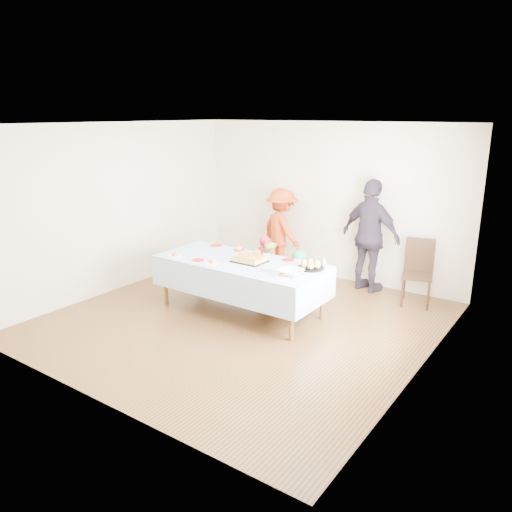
{
  "coord_description": "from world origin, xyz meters",
  "views": [
    {
      "loc": [
        3.92,
        -5.25,
        2.84
      ],
      "look_at": [
        0.02,
        0.3,
        0.88
      ],
      "focal_mm": 35.0,
      "sensor_mm": 36.0,
      "label": 1
    }
  ],
  "objects_px": {
    "dining_chair": "(418,268)",
    "birthday_cake": "(250,259)",
    "party_table": "(241,264)",
    "adult_left": "(282,231)"
  },
  "relations": [
    {
      "from": "dining_chair",
      "to": "birthday_cake",
      "type": "bearing_deg",
      "value": -150.99
    },
    {
      "from": "party_table",
      "to": "adult_left",
      "type": "relative_size",
      "value": 1.62
    },
    {
      "from": "party_table",
      "to": "adult_left",
      "type": "distance_m",
      "value": 2.01
    },
    {
      "from": "party_table",
      "to": "adult_left",
      "type": "xyz_separation_m",
      "value": [
        -0.52,
        1.94,
        0.05
      ]
    },
    {
      "from": "party_table",
      "to": "birthday_cake",
      "type": "bearing_deg",
      "value": 14.05
    },
    {
      "from": "dining_chair",
      "to": "party_table",
      "type": "bearing_deg",
      "value": -152.47
    },
    {
      "from": "dining_chair",
      "to": "adult_left",
      "type": "height_order",
      "value": "adult_left"
    },
    {
      "from": "dining_chair",
      "to": "adult_left",
      "type": "relative_size",
      "value": 0.65
    },
    {
      "from": "adult_left",
      "to": "party_table",
      "type": "bearing_deg",
      "value": 128.56
    },
    {
      "from": "party_table",
      "to": "adult_left",
      "type": "height_order",
      "value": "adult_left"
    }
  ]
}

